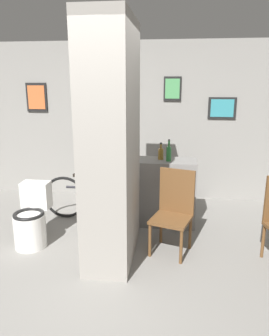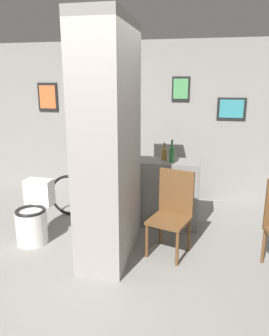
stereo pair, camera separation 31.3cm
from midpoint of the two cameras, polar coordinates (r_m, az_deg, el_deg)
ground_plane at (r=3.58m, az=-9.69°, el=-18.79°), size 14.00×14.00×0.00m
wall_back at (r=5.58m, az=-2.43°, el=8.05°), size 8.00×0.09×2.60m
pillar_center at (r=3.54m, az=-6.60°, el=3.90°), size 0.52×1.09×2.60m
counter_shelf at (r=4.61m, az=1.75°, el=-4.18°), size 1.10×0.44×0.92m
toilet at (r=4.30m, az=-19.52°, el=-8.60°), size 0.38×0.54×0.75m
chair_near_pillar at (r=3.88m, az=4.52°, el=-7.16°), size 0.53×0.53×0.98m
bicycle at (r=4.81m, az=-8.69°, el=-5.18°), size 1.56×0.42×0.68m
bottle_tall at (r=4.40m, az=3.97°, el=2.60°), size 0.07×0.07×0.30m
bottle_short at (r=4.49m, az=2.61°, el=2.56°), size 0.07×0.07×0.24m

